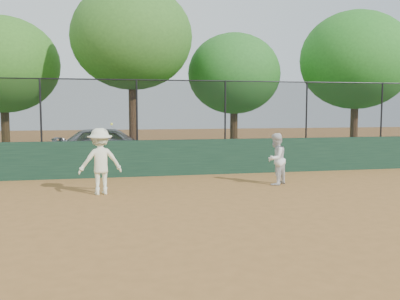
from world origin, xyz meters
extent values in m
plane|color=#9B6632|center=(0.00, 0.00, 0.00)|extent=(80.00, 80.00, 0.00)
cube|color=#1A3A27|center=(0.00, 6.00, 0.60)|extent=(26.00, 0.20, 1.20)
cube|color=#2E5A1C|center=(0.00, 12.00, 0.00)|extent=(36.00, 12.00, 0.01)
imported|color=#9DA1A6|center=(-1.34, 9.64, 0.77)|extent=(4.65, 2.20, 1.54)
imported|color=silver|center=(3.37, 3.52, 0.76)|extent=(0.94, 0.92, 1.52)
imported|color=white|center=(-1.68, 3.09, 0.87)|extent=(1.22, 0.83, 1.74)
sphere|color=#E4FF38|center=(-1.37, 2.79, 1.85)|extent=(0.06, 0.06, 0.06)
cube|color=black|center=(0.00, 6.00, 2.20)|extent=(26.00, 0.02, 2.00)
cylinder|color=black|center=(0.00, 6.00, 3.18)|extent=(26.00, 0.04, 0.04)
cylinder|color=black|center=(-3.50, 6.00, 2.20)|extent=(0.06, 0.06, 2.00)
cylinder|color=black|center=(-0.50, 6.00, 2.20)|extent=(0.06, 0.06, 2.00)
cylinder|color=black|center=(2.50, 6.00, 2.20)|extent=(0.06, 0.06, 2.00)
cylinder|color=black|center=(5.50, 6.00, 2.20)|extent=(0.06, 0.06, 2.00)
cylinder|color=black|center=(8.50, 6.00, 2.20)|extent=(0.06, 0.06, 2.00)
cylinder|color=#462F18|center=(-5.90, 12.61, 1.14)|extent=(0.36, 0.36, 2.28)
ellipsoid|color=#33691E|center=(-5.90, 12.61, 4.18)|extent=(4.93, 4.48, 4.26)
cylinder|color=#4A2F1A|center=(-0.35, 10.48, 1.63)|extent=(0.36, 0.36, 3.27)
ellipsoid|color=#32641F|center=(-0.35, 10.48, 5.24)|extent=(5.11, 4.64, 4.41)
cylinder|color=#432A16|center=(4.51, 11.74, 1.10)|extent=(0.36, 0.36, 2.19)
ellipsoid|color=#25621F|center=(4.51, 11.74, 3.90)|extent=(4.41, 4.01, 3.81)
cylinder|color=#4E301C|center=(9.98, 10.28, 1.23)|extent=(0.36, 0.36, 2.46)
ellipsoid|color=#24691E|center=(9.98, 10.28, 4.50)|extent=(5.27, 4.79, 4.55)
camera|label=1|loc=(-1.56, -8.75, 2.24)|focal=40.00mm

